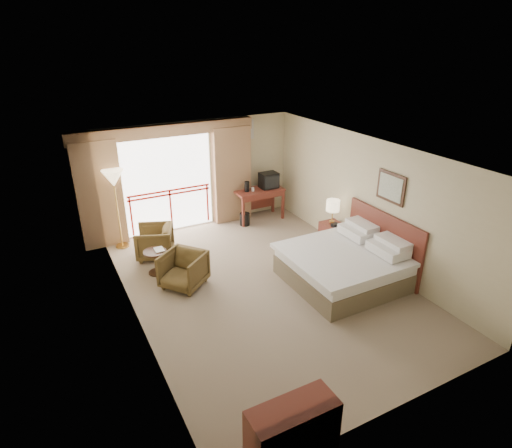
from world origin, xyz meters
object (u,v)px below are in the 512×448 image
table_lamp (333,206)px  floor_lamp (114,181)px  tv (269,180)px  armchair_far (156,256)px  wastebasket (245,219)px  armchair_near (185,286)px  nightstand (332,236)px  bed (345,265)px  desk (258,195)px  dresser (293,431)px  side_table (155,258)px

table_lamp → floor_lamp: 4.92m
tv → armchair_far: tv is taller
wastebasket → floor_lamp: 3.44m
tv → wastebasket: tv is taller
armchair_far → armchair_near: 1.49m
nightstand → floor_lamp: (-4.31, 2.36, 1.30)m
bed → armchair_near: (-2.91, 1.34, -0.38)m
bed → armchair_far: size_ratio=2.67×
desk → floor_lamp: 3.75m
nightstand → tv: tv is taller
table_lamp → dresser: table_lamp is taller
nightstand → armchair_far: (-3.75, 1.51, -0.31)m
bed → floor_lamp: (-3.64, 3.67, 1.23)m
desk → table_lamp: bearing=-73.3°
tv → armchair_far: 3.61m
armchair_near → side_table: 0.89m
armchair_near → floor_lamp: floor_lamp is taller
desk → floor_lamp: floor_lamp is taller
tv → dresser: 7.26m
side_table → dresser: 4.90m
bed → table_lamp: size_ratio=3.94×
table_lamp → armchair_far: size_ratio=0.68×
wastebasket → table_lamp: bearing=-60.1°
table_lamp → wastebasket: size_ratio=1.65×
tv → dresser: (-3.29, -6.44, -0.69)m
armchair_far → tv: bearing=125.3°
table_lamp → armchair_near: (-3.58, -0.02, -1.04)m
wastebasket → bed: bearing=-81.2°
table_lamp → armchair_far: (-3.75, 1.46, -1.04)m
bed → side_table: 3.87m
desk → tv: bearing=-11.6°
dresser → desk: bearing=62.2°
bed → dresser: bearing=-136.8°
desk → armchair_near: (-2.90, -2.35, -0.66)m
nightstand → tv: bearing=100.5°
armchair_far → dresser: (0.07, -5.63, 0.36)m
wastebasket → side_table: (-2.73, -1.36, 0.19)m
bed → wastebasket: bed is taller
wastebasket → armchair_near: size_ratio=0.41×
armchair_far → side_table: bearing=7.5°
desk → bed: bearing=-89.4°
side_table → tv: bearing=23.5°
tv → floor_lamp: bearing=178.2°
wastebasket → desk: bearing=25.4°
bed → desk: bed is taller
table_lamp → armchair_near: size_ratio=0.68×
nightstand → table_lamp: size_ratio=1.16×
nightstand → side_table: nightstand is taller
wastebasket → floor_lamp: floor_lamp is taller
nightstand → desk: desk is taller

